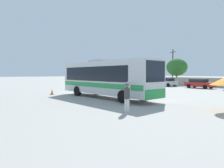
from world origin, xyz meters
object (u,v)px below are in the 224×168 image
Objects in this scene: attendant_by_bus_door at (128,92)px; roadside_tree_left at (177,67)px; traffic_cone_on_apron at (52,92)px; passenger_waiting_on_apron at (127,96)px; vendor_umbrella_secondary_yellow at (84,77)px; utility_pole_near at (173,66)px; coach_bus_silver_green at (105,77)px; parked_car_second_red at (199,83)px; parked_car_leftmost_silver at (166,82)px.

attendant_by_bus_door is 30.58m from roadside_tree_left.
passenger_waiting_on_apron is at bearing 0.09° from traffic_cone_on_apron.
vendor_umbrella_secondary_yellow is 0.30× the size of utility_pole_near.
roadside_tree_left is at bearing 111.29° from coach_bus_silver_green.
passenger_waiting_on_apron is 2.75× the size of traffic_cone_on_apron.
parked_car_second_red is at bearing 107.13° from attendant_by_bus_door.
passenger_waiting_on_apron is 0.75× the size of vendor_umbrella_secondary_yellow.
traffic_cone_on_apron is at bearing -79.14° from utility_pole_near.
coach_bus_silver_green is 27.13m from roadside_tree_left.
traffic_cone_on_apron is (-13.00, -0.02, -0.69)m from passenger_waiting_on_apron.
utility_pole_near is at bearing 148.14° from roadside_tree_left.
passenger_waiting_on_apron is (1.90, -1.72, -0.01)m from attendant_by_bus_door.
parked_car_second_red is 7.15× the size of traffic_cone_on_apron.
roadside_tree_left reaches higher than parked_car_second_red.
roadside_tree_left reaches higher than coach_bus_silver_green.
vendor_umbrella_secondary_yellow is 8.81m from traffic_cone_on_apron.
utility_pole_near is (-4.06, 7.31, 3.26)m from parked_car_leftmost_silver.
utility_pole_near is (-10.34, 6.93, 3.28)m from parked_car_second_red.
roadside_tree_left reaches higher than parked_car_leftmost_silver.
attendant_by_bus_door is (5.01, -1.38, -0.98)m from coach_bus_silver_green.
traffic_cone_on_apron is (5.67, -29.55, -3.76)m from utility_pole_near.
passenger_waiting_on_apron reaches higher than traffic_cone_on_apron.
attendant_by_bus_door is 0.39× the size of parked_car_second_red.
parked_car_leftmost_silver is at bearing 94.14° from traffic_cone_on_apron.
parked_car_second_red is (-6.43, 20.88, -0.22)m from attendant_by_bus_door.
attendant_by_bus_door is 0.23× the size of utility_pole_near.
coach_bus_silver_green reaches higher than passenger_waiting_on_apron.
coach_bus_silver_green is at bearing -68.71° from roadside_tree_left.
passenger_waiting_on_apron is 0.31× the size of roadside_tree_left.
coach_bus_silver_green is 29.00m from utility_pole_near.
passenger_waiting_on_apron is 35.07m from utility_pole_near.
utility_pole_near reaches higher than passenger_waiting_on_apron.
utility_pole_near reaches higher than parked_car_second_red.
traffic_cone_on_apron is at bearing -53.34° from vendor_umbrella_secondary_yellow.
coach_bus_silver_green is 18.60× the size of traffic_cone_on_apron.
attendant_by_bus_door reaches higher than passenger_waiting_on_apron.
vendor_umbrella_secondary_yellow reaches higher than traffic_cone_on_apron.
coach_bus_silver_green is 6.68× the size of attendant_by_bus_door.
vendor_umbrella_secondary_yellow reaches higher than parked_car_leftmost_silver.
parked_car_leftmost_silver is 7.10m from roadside_tree_left.
coach_bus_silver_green is 6.77× the size of passenger_waiting_on_apron.
traffic_cone_on_apron is at bearing -179.91° from passenger_waiting_on_apron.
roadside_tree_left reaches higher than traffic_cone_on_apron.
parked_car_second_red is (6.28, 0.38, -0.02)m from parked_car_leftmost_silver.
roadside_tree_left is at bearing 86.14° from vendor_umbrella_secondary_yellow.
parked_car_second_red is (9.85, 15.67, -1.05)m from vendor_umbrella_secondary_yellow.
utility_pole_near is 12.14× the size of traffic_cone_on_apron.
attendant_by_bus_door is at bearing -15.39° from coach_bus_silver_green.
utility_pole_near is at bearing 113.99° from coach_bus_silver_green.
parked_car_leftmost_silver is (3.57, 15.29, -1.03)m from vendor_umbrella_secondary_yellow.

